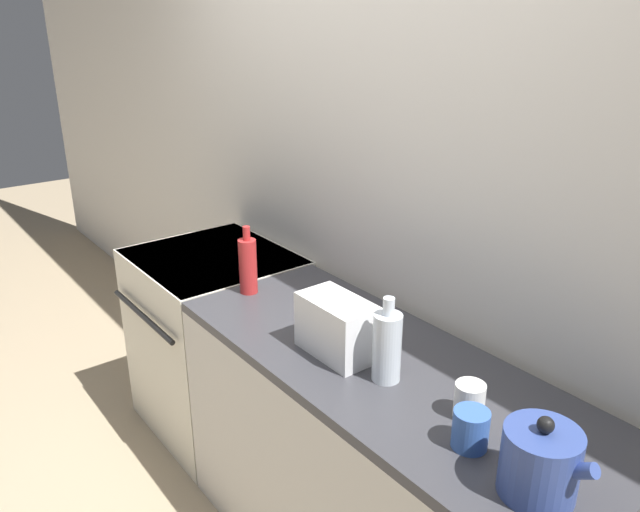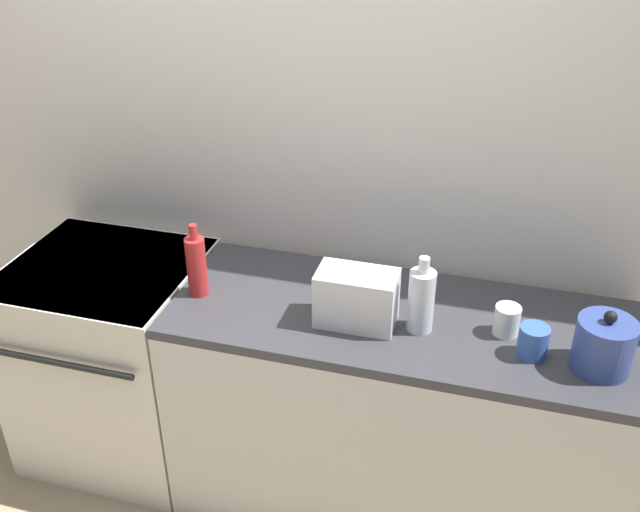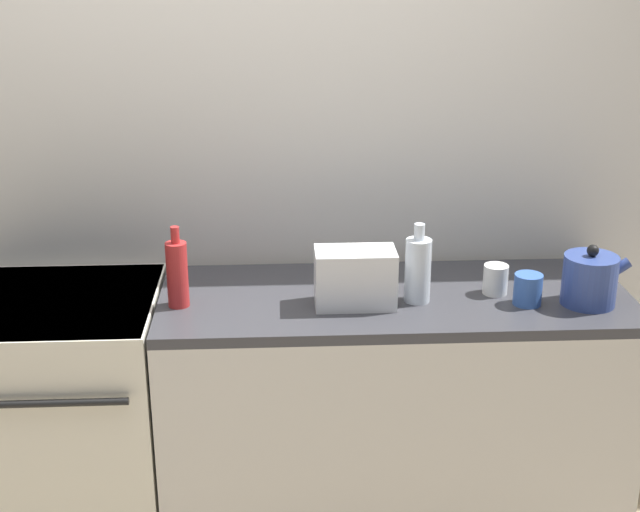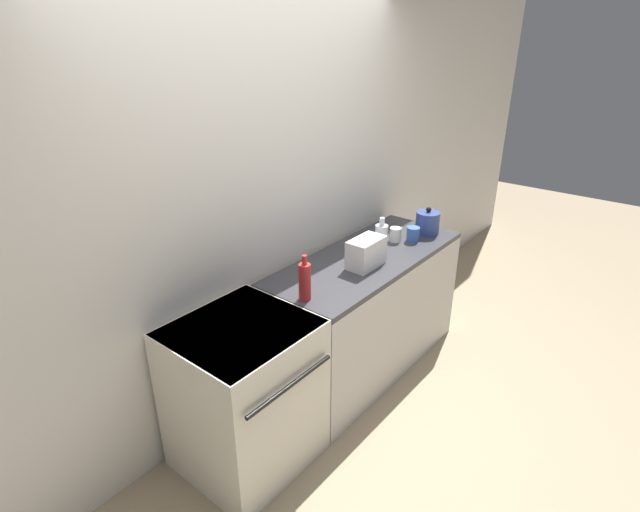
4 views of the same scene
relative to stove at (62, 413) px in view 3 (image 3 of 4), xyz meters
name	(u,v)px [view 3 (image 3 of 4)]	position (x,y,z in m)	size (l,w,h in m)	color
wall_back	(228,148)	(0.59, 0.38, 0.85)	(8.00, 0.05, 2.60)	silver
stove	(62,413)	(0.00, 0.00, 0.00)	(0.70, 0.69, 0.88)	silver
counter_block	(392,409)	(1.16, -0.01, -0.01)	(1.59, 0.62, 0.88)	silver
kettle	(590,280)	(1.78, -0.13, 0.51)	(0.22, 0.18, 0.21)	#33478C
toaster	(355,278)	(1.01, -0.09, 0.52)	(0.26, 0.15, 0.19)	white
bottle_red	(177,273)	(0.44, -0.07, 0.54)	(0.07, 0.07, 0.27)	#B72828
bottle_clear	(418,269)	(1.22, -0.07, 0.54)	(0.09, 0.09, 0.27)	silver
cup_blue	(528,289)	(1.58, -0.12, 0.48)	(0.09, 0.09, 0.10)	#3860B2
cup_white	(495,279)	(1.50, -0.02, 0.48)	(0.08, 0.08, 0.10)	white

